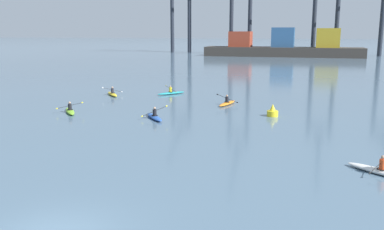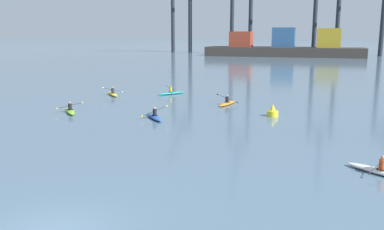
% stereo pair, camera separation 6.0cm
% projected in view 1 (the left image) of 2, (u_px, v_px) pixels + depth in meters
% --- Properties ---
extents(container_barge, '(42.07, 8.23, 7.74)m').
position_uv_depth(container_barge, '(284.00, 47.00, 114.35)').
color(container_barge, '#38332D').
rests_on(container_barge, ground).
extents(channel_buoy, '(0.90, 0.90, 1.00)m').
position_uv_depth(channel_buoy, '(273.00, 112.00, 33.91)').
color(channel_buoy, yellow).
rests_on(channel_buoy, ground).
extents(kayak_white, '(3.09, 2.50, 1.03)m').
position_uv_depth(kayak_white, '(380.00, 171.00, 20.16)').
color(kayak_white, silver).
rests_on(kayak_white, ground).
extents(kayak_teal, '(2.61, 3.02, 0.95)m').
position_uv_depth(kayak_teal, '(171.00, 93.00, 45.76)').
color(kayak_teal, teal).
rests_on(kayak_teal, ground).
extents(kayak_lime, '(2.56, 3.05, 0.95)m').
position_uv_depth(kayak_lime, '(70.00, 111.00, 35.43)').
color(kayak_lime, '#7ABC2D').
rests_on(kayak_lime, ground).
extents(kayak_blue, '(2.53, 3.07, 1.03)m').
position_uv_depth(kayak_blue, '(154.00, 117.00, 32.96)').
color(kayak_blue, '#2856B2').
rests_on(kayak_blue, ground).
extents(kayak_orange, '(2.17, 3.45, 0.99)m').
position_uv_depth(kayak_orange, '(227.00, 103.00, 39.25)').
color(kayak_orange, orange).
rests_on(kayak_orange, ground).
extents(kayak_yellow, '(2.61, 3.02, 0.96)m').
position_uv_depth(kayak_yellow, '(112.00, 94.00, 44.99)').
color(kayak_yellow, yellow).
rests_on(kayak_yellow, ground).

